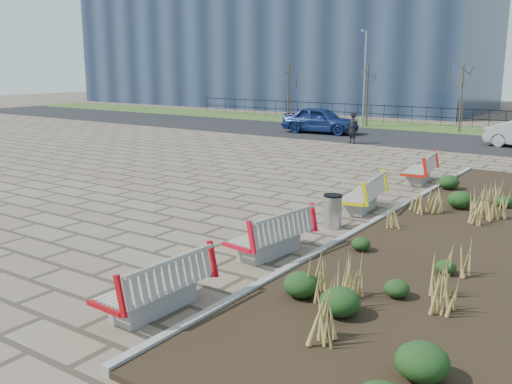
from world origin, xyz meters
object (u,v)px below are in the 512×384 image
Objects in this scene: litter_bin at (333,212)px; pedestrian at (353,128)px; bench_d at (419,168)px; bench_c at (361,193)px; bench_b at (270,233)px; bench_a at (154,283)px; lamp_west at (364,80)px; car_blue at (320,120)px.

litter_bin is 0.52× the size of pedestrian.
bench_c is at bearing -97.39° from bench_d.
bench_b is at bearing -97.85° from bench_c.
bench_a is at bearing -97.39° from bench_d.
pedestrian is at bearing 113.60° from litter_bin.
bench_d reaches higher than litter_bin.
bench_c is at bearing 92.30° from bench_a.
litter_bin is at bearing -96.11° from bench_d.
bench_a is at bearing -72.27° from lamp_west.
lamp_west is at bearing 113.13° from bench_d.
litter_bin is 0.19× the size of car_blue.
bench_c is at bearing 97.35° from bench_b.
bench_c is at bearing -65.77° from lamp_west.
car_blue reaches higher than bench_d.
litter_bin is (0.15, -6.75, -0.08)m from bench_d.
bench_d is (0.00, 12.88, 0.00)m from bench_a.
litter_bin is at bearing -93.56° from bench_c.
bench_a is 1.00× the size of bench_b.
bench_c is 1.31× the size of pedestrian.
pedestrian reaches higher than bench_a.
bench_b and bench_d have the same top height.
pedestrian is at bearing -69.41° from lamp_west.
pedestrian is at bearing 117.17° from bench_b.
bench_c is (0.00, 8.14, 0.00)m from bench_a.
bench_c reaches higher than litter_bin.
pedestrian is 0.27× the size of lamp_west.
car_blue is at bearing 119.34° from litter_bin.
bench_c is 0.47× the size of car_blue.
litter_bin is 23.98m from lamp_west.
litter_bin is at bearing 90.89° from bench_a.
bench_a is at bearing -51.65° from pedestrian.
car_blue is at bearing 114.17° from bench_c.
car_blue is (-9.65, 15.43, 0.29)m from bench_c.
bench_b is 0.47× the size of car_blue.
car_blue is at bearing 160.86° from pedestrian.
bench_b is at bearing -97.39° from bench_d.
bench_b is 2.50× the size of litter_bin.
bench_d is at bearing -29.57° from pedestrian.
lamp_west reaches higher than bench_d.
car_blue is (-9.65, 20.08, 0.29)m from bench_b.
lamp_west is at bearing 117.41° from bench_b.
pedestrian is at bearing 108.95° from bench_a.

